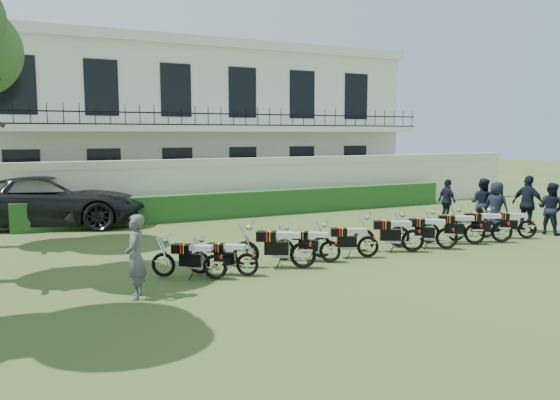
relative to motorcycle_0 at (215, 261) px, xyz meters
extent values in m
plane|color=#355020|center=(3.78, 1.36, -0.45)|extent=(100.00, 100.00, 0.00)
cube|color=beige|center=(3.78, 9.36, 0.55)|extent=(30.00, 0.30, 2.00)
cube|color=beige|center=(3.78, 9.36, 1.70)|extent=(30.00, 0.35, 0.30)
cube|color=#1E4B1A|center=(4.78, 8.56, 0.05)|extent=(18.00, 0.60, 1.00)
cube|color=silver|center=(3.78, 15.36, 3.05)|extent=(20.00, 8.00, 7.00)
cube|color=silver|center=(3.78, 15.36, 6.75)|extent=(20.40, 8.40, 0.40)
cube|color=silver|center=(3.78, 10.66, 3.05)|extent=(20.00, 1.40, 0.25)
cube|color=black|center=(3.78, 10.01, 3.65)|extent=(20.00, 0.05, 0.05)
cube|color=black|center=(3.78, 10.01, 3.20)|extent=(20.00, 0.05, 0.05)
cube|color=black|center=(-3.72, 11.38, 1.15)|extent=(1.30, 0.12, 2.20)
cube|color=black|center=(-3.72, 11.38, 4.65)|extent=(1.30, 0.12, 2.20)
cube|color=black|center=(-0.72, 11.38, 1.15)|extent=(1.30, 0.12, 2.20)
cube|color=black|center=(-0.72, 11.38, 4.65)|extent=(1.30, 0.12, 2.20)
cube|color=black|center=(2.28, 11.38, 1.15)|extent=(1.30, 0.12, 2.20)
cube|color=black|center=(2.28, 11.38, 4.65)|extent=(1.30, 0.12, 2.20)
cube|color=black|center=(5.28, 11.38, 1.15)|extent=(1.30, 0.12, 2.20)
cube|color=black|center=(5.28, 11.38, 4.65)|extent=(1.30, 0.12, 2.20)
cube|color=black|center=(8.28, 11.38, 1.15)|extent=(1.30, 0.12, 2.20)
cube|color=black|center=(8.28, 11.38, 4.65)|extent=(1.30, 0.12, 2.20)
cube|color=black|center=(11.28, 11.38, 1.15)|extent=(1.30, 0.12, 2.20)
cube|color=black|center=(11.28, 11.38, 4.65)|extent=(1.30, 0.12, 2.20)
torus|color=black|center=(0.50, -0.34, -0.17)|extent=(0.52, 0.39, 0.57)
torus|color=black|center=(-0.50, 0.35, -0.17)|extent=(0.52, 0.39, 0.57)
cube|color=black|center=(0.04, -0.03, -0.03)|extent=(0.52, 0.43, 0.28)
cube|color=black|center=(-0.14, 0.10, 0.22)|extent=(0.48, 0.44, 0.21)
cube|color=red|center=(-0.14, 0.10, 0.23)|extent=(0.14, 0.26, 0.21)
cube|color=yellow|center=(-0.09, 0.07, 0.23)|extent=(0.11, 0.26, 0.21)
cube|color=#AAAAAA|center=(0.24, -0.17, 0.26)|extent=(0.55, 0.48, 0.11)
cylinder|color=silver|center=(-0.39, 0.27, 0.50)|extent=(0.34, 0.48, 0.03)
torus|color=black|center=(1.23, -0.39, -0.18)|extent=(0.49, 0.37, 0.54)
torus|color=black|center=(0.29, 0.27, -0.18)|extent=(0.49, 0.37, 0.54)
cube|color=black|center=(0.80, -0.08, -0.05)|extent=(0.49, 0.41, 0.26)
cube|color=black|center=(0.63, 0.04, 0.19)|extent=(0.46, 0.42, 0.19)
cube|color=red|center=(0.63, 0.04, 0.20)|extent=(0.13, 0.25, 0.20)
cube|color=yellow|center=(0.68, 0.01, 0.20)|extent=(0.10, 0.24, 0.20)
cube|color=#AAAAAA|center=(0.99, -0.22, 0.22)|extent=(0.52, 0.45, 0.11)
cylinder|color=silver|center=(0.40, 0.20, 0.45)|extent=(0.33, 0.45, 0.03)
torus|color=black|center=(2.86, -0.35, -0.13)|extent=(0.61, 0.42, 0.66)
torus|color=black|center=(1.66, 0.37, -0.13)|extent=(0.61, 0.42, 0.66)
cube|color=black|center=(2.30, -0.02, 0.04)|extent=(0.61, 0.47, 0.32)
cube|color=black|center=(2.09, 0.11, 0.33)|extent=(0.56, 0.49, 0.24)
cube|color=red|center=(2.09, 0.11, 0.34)|extent=(0.14, 0.30, 0.25)
cube|color=yellow|center=(2.15, 0.08, 0.34)|extent=(0.11, 0.29, 0.25)
cube|color=#AAAAAA|center=(2.55, -0.17, 0.37)|extent=(0.64, 0.52, 0.13)
cylinder|color=silver|center=(1.80, 0.29, 0.65)|extent=(0.36, 0.57, 0.03)
torus|color=black|center=(3.67, -0.07, -0.17)|extent=(0.50, 0.40, 0.56)
torus|color=black|center=(2.71, 0.64, -0.17)|extent=(0.50, 0.40, 0.56)
cube|color=black|center=(3.22, 0.26, -0.03)|extent=(0.50, 0.43, 0.28)
cube|color=black|center=(3.06, 0.39, 0.21)|extent=(0.47, 0.44, 0.20)
cube|color=red|center=(3.06, 0.39, 0.22)|extent=(0.14, 0.26, 0.21)
cube|color=yellow|center=(3.10, 0.35, 0.22)|extent=(0.12, 0.25, 0.21)
cube|color=#AAAAAA|center=(3.42, 0.11, 0.25)|extent=(0.54, 0.48, 0.11)
cylinder|color=silver|center=(2.82, 0.56, 0.49)|extent=(0.35, 0.46, 0.03)
torus|color=black|center=(4.93, 0.04, -0.16)|extent=(0.56, 0.32, 0.58)
torus|color=black|center=(3.80, 0.55, -0.16)|extent=(0.56, 0.32, 0.58)
cube|color=black|center=(4.41, 0.28, -0.02)|extent=(0.54, 0.37, 0.28)
cube|color=black|center=(4.21, 0.37, 0.23)|extent=(0.49, 0.40, 0.21)
cube|color=red|center=(4.21, 0.37, 0.24)|extent=(0.10, 0.26, 0.22)
cube|color=yellow|center=(4.26, 0.35, 0.24)|extent=(0.07, 0.26, 0.22)
cube|color=#AAAAAA|center=(4.64, 0.17, 0.27)|extent=(0.57, 0.42, 0.11)
cylinder|color=silver|center=(3.93, 0.49, 0.52)|extent=(0.26, 0.53, 0.03)
torus|color=black|center=(6.48, 0.01, -0.14)|extent=(0.60, 0.39, 0.63)
torus|color=black|center=(5.29, 0.65, -0.14)|extent=(0.60, 0.39, 0.63)
cube|color=black|center=(5.93, 0.30, 0.02)|extent=(0.59, 0.44, 0.31)
cube|color=black|center=(5.72, 0.42, 0.30)|extent=(0.54, 0.46, 0.23)
cube|color=red|center=(5.72, 0.42, 0.31)|extent=(0.12, 0.29, 0.24)
cube|color=yellow|center=(5.78, 0.39, 0.31)|extent=(0.09, 0.28, 0.24)
cube|color=#AAAAAA|center=(6.18, 0.17, 0.34)|extent=(0.62, 0.49, 0.12)
cylinder|color=silver|center=(5.43, 0.58, 0.61)|extent=(0.33, 0.56, 0.03)
torus|color=black|center=(7.52, -0.20, -0.14)|extent=(0.55, 0.45, 0.62)
torus|color=black|center=(6.47, 0.61, -0.14)|extent=(0.55, 0.45, 0.62)
cube|color=black|center=(7.04, 0.17, 0.01)|extent=(0.56, 0.49, 0.31)
cube|color=black|center=(6.85, 0.31, 0.29)|extent=(0.53, 0.49, 0.22)
cube|color=red|center=(6.85, 0.31, 0.30)|extent=(0.16, 0.29, 0.23)
cube|color=yellow|center=(6.90, 0.28, 0.30)|extent=(0.13, 0.28, 0.23)
cube|color=#AAAAAA|center=(7.26, 0.01, 0.33)|extent=(0.59, 0.53, 0.12)
cylinder|color=silver|center=(6.59, 0.51, 0.59)|extent=(0.39, 0.50, 0.03)
torus|color=black|center=(8.80, 0.02, -0.14)|extent=(0.57, 0.41, 0.62)
torus|color=black|center=(7.68, 0.72, -0.14)|extent=(0.57, 0.41, 0.62)
cube|color=black|center=(8.28, 0.34, 0.01)|extent=(0.57, 0.45, 0.30)
cube|color=black|center=(8.08, 0.47, 0.28)|extent=(0.53, 0.47, 0.22)
cube|color=red|center=(8.08, 0.47, 0.29)|extent=(0.14, 0.29, 0.23)
cube|color=yellow|center=(8.14, 0.43, 0.29)|extent=(0.11, 0.28, 0.23)
cube|color=#AAAAAA|center=(8.51, 0.20, 0.32)|extent=(0.60, 0.50, 0.12)
cylinder|color=silver|center=(7.81, 0.64, 0.59)|extent=(0.35, 0.53, 0.03)
torus|color=black|center=(9.74, -0.16, -0.13)|extent=(0.58, 0.43, 0.64)
torus|color=black|center=(8.61, 0.59, -0.13)|extent=(0.58, 0.43, 0.64)
cube|color=black|center=(9.22, 0.18, 0.02)|extent=(0.58, 0.47, 0.31)
cube|color=black|center=(9.02, 0.32, 0.30)|extent=(0.54, 0.49, 0.23)
cube|color=red|center=(9.02, 0.32, 0.31)|extent=(0.15, 0.29, 0.24)
cube|color=yellow|center=(9.07, 0.28, 0.31)|extent=(0.12, 0.29, 0.24)
cube|color=#AAAAAA|center=(9.45, 0.03, 0.35)|extent=(0.62, 0.53, 0.13)
cylinder|color=silver|center=(8.74, 0.50, 0.62)|extent=(0.37, 0.54, 0.03)
torus|color=black|center=(10.91, -0.02, -0.16)|extent=(0.53, 0.39, 0.58)
torus|color=black|center=(9.88, 0.66, -0.16)|extent=(0.53, 0.39, 0.58)
cube|color=black|center=(10.43, 0.29, -0.02)|extent=(0.53, 0.43, 0.29)
cube|color=black|center=(10.25, 0.41, 0.24)|extent=(0.49, 0.44, 0.21)
cube|color=red|center=(10.25, 0.41, 0.25)|extent=(0.13, 0.27, 0.22)
cube|color=yellow|center=(10.30, 0.38, 0.25)|extent=(0.10, 0.26, 0.22)
cube|color=#AAAAAA|center=(10.65, 0.15, 0.28)|extent=(0.56, 0.48, 0.11)
cylinder|color=silver|center=(10.00, 0.58, 0.52)|extent=(0.34, 0.49, 0.03)
imported|color=black|center=(-2.86, 9.49, 0.47)|extent=(7.20, 4.89, 1.83)
imported|color=#59595E|center=(-1.87, -0.62, 0.40)|extent=(0.59, 0.72, 1.70)
imported|color=black|center=(11.77, 0.59, 0.41)|extent=(0.81, 0.95, 1.71)
imported|color=black|center=(11.38, 1.15, 0.51)|extent=(0.62, 1.18, 1.92)
imported|color=black|center=(10.67, 1.83, 0.39)|extent=(0.78, 0.95, 1.68)
imported|color=black|center=(10.62, 2.40, 0.43)|extent=(0.92, 1.03, 1.76)
imported|color=black|center=(10.43, 3.91, 0.36)|extent=(0.52, 0.99, 1.62)
camera|label=1|loc=(-3.92, -11.44, 2.84)|focal=35.00mm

